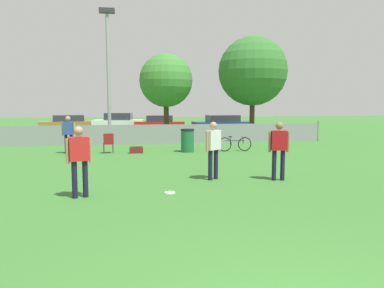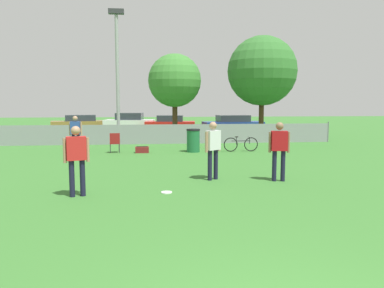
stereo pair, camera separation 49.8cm
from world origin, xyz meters
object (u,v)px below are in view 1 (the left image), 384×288
object	(u,v)px
tree_near_pole	(166,81)
parked_car_tan	(68,123)
folding_chair_sideline	(108,142)
parked_car_white	(119,123)
parked_car_blue	(223,124)
bicycle_sideline	(235,144)
player_receiver_white	(213,146)
player_defender_red	(279,146)
gear_bag_sideline	(136,150)
light_pole	(108,63)
tree_far_right	(253,71)
trash_bin	(187,140)
parked_car_red	(160,124)
frisbee_disc	(170,193)
player_thrower_red	(79,156)
spectator_in_blue	(68,132)

from	to	relation	value
tree_near_pole	parked_car_tan	xyz separation A→B (m)	(-7.21, 8.26, -3.02)
folding_chair_sideline	parked_car_white	size ratio (longest dim) A/B	0.22
parked_car_blue	bicycle_sideline	bearing A→B (deg)	-106.42
parked_car_tan	player_receiver_white	bearing A→B (deg)	-82.17
player_defender_red	parked_car_blue	distance (m)	18.16
folding_chair_sideline	gear_bag_sideline	xyz separation A→B (m)	(1.25, -0.14, -0.38)
parked_car_blue	light_pole	bearing A→B (deg)	-152.49
light_pole	tree_far_right	size ratio (longest dim) A/B	1.20
folding_chair_sideline	trash_bin	bearing A→B (deg)	170.50
parked_car_red	tree_far_right	bearing A→B (deg)	-42.79
tree_near_pole	parked_car_tan	bearing A→B (deg)	131.14
trash_bin	gear_bag_sideline	bearing A→B (deg)	-179.88
gear_bag_sideline	parked_car_blue	bearing A→B (deg)	58.33
light_pole	frisbee_disc	distance (m)	14.57
trash_bin	parked_car_tan	bearing A→B (deg)	118.07
tree_far_right	gear_bag_sideline	world-z (taller)	tree_far_right
player_defender_red	parked_car_white	bearing A→B (deg)	112.94
tree_near_pole	folding_chair_sideline	xyz separation A→B (m)	(-3.22, -5.93, -3.15)
light_pole	bicycle_sideline	world-z (taller)	light_pole
player_defender_red	player_thrower_red	distance (m)	5.66
light_pole	player_defender_red	size ratio (longest dim) A/B	4.48
bicycle_sideline	player_defender_red	bearing A→B (deg)	-94.84
player_thrower_red	folding_chair_sideline	world-z (taller)	player_thrower_red
player_receiver_white	trash_bin	size ratio (longest dim) A/B	1.60
trash_bin	tree_near_pole	bearing A→B (deg)	93.98
player_receiver_white	bicycle_sideline	distance (m)	6.87
tree_far_right	parked_car_white	bearing A→B (deg)	137.88
frisbee_disc	trash_bin	size ratio (longest dim) A/B	0.26
player_receiver_white	spectator_in_blue	xyz separation A→B (m)	(-5.22, 6.74, -0.02)
player_thrower_red	player_defender_red	bearing A→B (deg)	-3.14
light_pole	frisbee_disc	world-z (taller)	light_pole
tree_near_pole	parked_car_tan	distance (m)	11.37
frisbee_disc	parked_car_tan	world-z (taller)	parked_car_tan
player_receiver_white	parked_car_white	size ratio (longest dim) A/B	0.41
light_pole	bicycle_sideline	xyz separation A→B (m)	(6.16, -5.76, -4.29)
parked_car_tan	parked_car_red	distance (m)	7.54
tree_far_right	folding_chair_sideline	size ratio (longest dim) A/B	7.06
parked_car_tan	parked_car_red	bearing A→B (deg)	-26.49
tree_near_pole	folding_chair_sideline	world-z (taller)	tree_near_pole
parked_car_red	player_defender_red	bearing A→B (deg)	-76.57
light_pole	tree_far_right	bearing A→B (deg)	1.33
player_defender_red	trash_bin	bearing A→B (deg)	112.41
parked_car_tan	tree_far_right	bearing A→B (deg)	-45.38
light_pole	tree_near_pole	world-z (taller)	light_pole
frisbee_disc	gear_bag_sideline	xyz separation A→B (m)	(-0.73, 7.95, 0.13)
player_defender_red	parked_car_tan	size ratio (longest dim) A/B	0.36
player_defender_red	player_thrower_red	bearing A→B (deg)	-159.41
player_receiver_white	gear_bag_sideline	xyz separation A→B (m)	(-2.20, 6.44, -0.89)
tree_near_pole	parked_car_red	xyz separation A→B (m)	(0.08, 6.35, -3.01)
player_thrower_red	bicycle_sideline	bearing A→B (deg)	37.33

